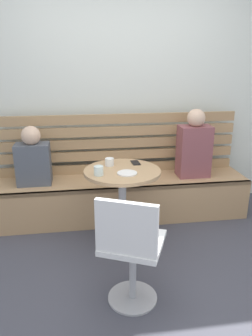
{
  "coord_description": "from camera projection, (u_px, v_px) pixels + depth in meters",
  "views": [
    {
      "loc": [
        -0.43,
        -2.0,
        1.66
      ],
      "look_at": [
        -0.04,
        0.66,
        0.75
      ],
      "focal_mm": 34.35,
      "sensor_mm": 36.0,
      "label": 1
    }
  ],
  "objects": [
    {
      "name": "person_adult",
      "position": [
        194.0,
        147.0,
        3.46
      ],
      "size": [
        0.34,
        0.22,
        0.74
      ],
      "color": "brown",
      "rests_on": "booth_bench"
    },
    {
      "name": "cup_glass_short",
      "position": [
        99.0,
        171.0,
        2.68
      ],
      "size": [
        0.08,
        0.08,
        0.08
      ],
      "primitive_type": "cylinder",
      "color": "silver",
      "rests_on": "cafe_table"
    },
    {
      "name": "white_chair",
      "position": [
        131.0,
        248.0,
        2.15
      ],
      "size": [
        0.53,
        0.53,
        0.85
      ],
      "color": "#ADADB2",
      "rests_on": "ground"
    },
    {
      "name": "ground",
      "position": [
        143.0,
        287.0,
        2.47
      ],
      "size": [
        8.0,
        8.0,
        0.0
      ],
      "primitive_type": "plane",
      "color": "#42424C"
    },
    {
      "name": "cup_ceramic_white",
      "position": [
        109.0,
        162.0,
        2.93
      ],
      "size": [
        0.08,
        0.08,
        0.07
      ],
      "primitive_type": "cylinder",
      "color": "white",
      "rests_on": "cafe_table"
    },
    {
      "name": "booth_bench",
      "position": [
        122.0,
        198.0,
        3.52
      ],
      "size": [
        2.7,
        0.52,
        0.44
      ],
      "color": "tan",
      "rests_on": "ground"
    },
    {
      "name": "plate_small",
      "position": [
        127.0,
        173.0,
        2.73
      ],
      "size": [
        0.17,
        0.17,
        0.01
      ],
      "primitive_type": "cylinder",
      "color": "white",
      "rests_on": "cafe_table"
    },
    {
      "name": "booth_backrest",
      "position": [
        119.0,
        143.0,
        3.57
      ],
      "size": [
        2.65,
        0.04,
        0.66
      ],
      "color": "#A68157",
      "rests_on": "booth_bench"
    },
    {
      "name": "person_child_left",
      "position": [
        33.0,
        159.0,
        3.25
      ],
      "size": [
        0.34,
        0.22,
        0.6
      ],
      "color": "#4C515B",
      "rests_on": "booth_bench"
    },
    {
      "name": "phone_on_table",
      "position": [
        135.0,
        163.0,
        3.01
      ],
      "size": [
        0.08,
        0.14,
        0.01
      ],
      "primitive_type": "cube",
      "rotation": [
        0.0,
        0.0,
        0.06
      ],
      "color": "black",
      "rests_on": "cafe_table"
    },
    {
      "name": "back_wall",
      "position": [
        116.0,
        80.0,
        3.54
      ],
      "size": [
        5.2,
        0.1,
        2.9
      ],
      "primitive_type": "cube",
      "color": "silver",
      "rests_on": "ground"
    },
    {
      "name": "cafe_table",
      "position": [
        122.0,
        193.0,
        2.9
      ],
      "size": [
        0.68,
        0.68,
        0.74
      ],
      "color": "#ADADB2",
      "rests_on": "ground"
    }
  ]
}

